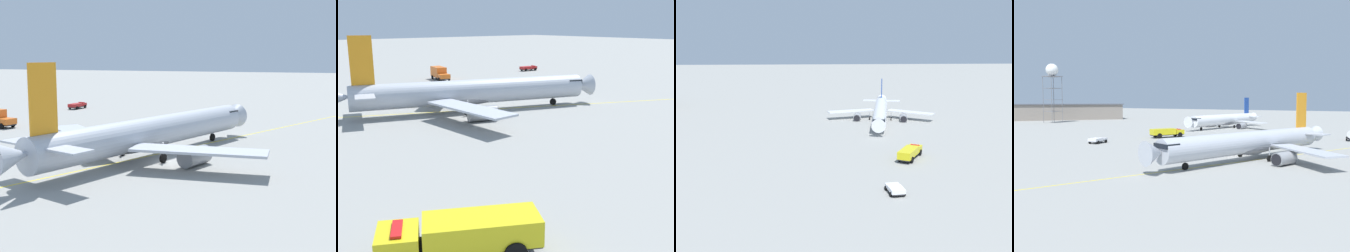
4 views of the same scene
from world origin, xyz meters
TOP-DOWN VIEW (x-y plane):
  - ground_plane at (0.00, 0.00)m, footprint 600.00×600.00m
  - airliner_main at (3.07, -1.73)m, footprint 31.73×41.85m
  - ops_pickup_truck at (38.36, -47.04)m, footprint 2.57×5.28m
  - taxiway_centreline at (5.13, 1.14)m, footprint 81.86×177.24m

SIDE VIEW (x-z plane):
  - ground_plane at x=0.00m, z-range 0.00..0.00m
  - taxiway_centreline at x=5.13m, z-range 0.00..0.01m
  - ops_pickup_truck at x=38.36m, z-range 0.10..1.51m
  - airliner_main at x=3.07m, z-range -3.04..8.88m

